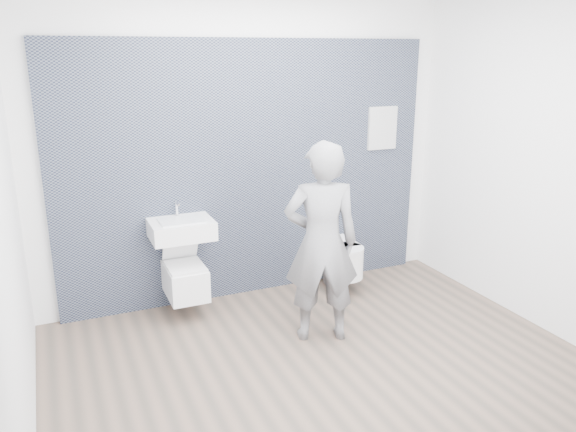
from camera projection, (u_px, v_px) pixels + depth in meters
name	position (u px, v px, depth m)	size (l,w,h in m)	color
ground	(319.00, 361.00, 4.31)	(4.00, 4.00, 0.00)	brown
room_shell	(323.00, 135.00, 3.81)	(4.00, 4.00, 4.00)	white
tile_wall	(253.00, 289.00, 5.60)	(3.60, 0.06, 2.40)	black
washbasin	(181.00, 229.00, 4.89)	(0.54, 0.41, 0.41)	white
toilet_square	(185.00, 278.00, 4.99)	(0.33, 0.48, 0.61)	white
toilet_rounded	(340.00, 258.00, 5.53)	(0.34, 0.58, 0.32)	white
info_placard	(376.00, 270.00, 6.10)	(0.32, 0.03, 0.43)	white
visitor	(321.00, 243.00, 4.45)	(0.60, 0.39, 1.64)	slate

